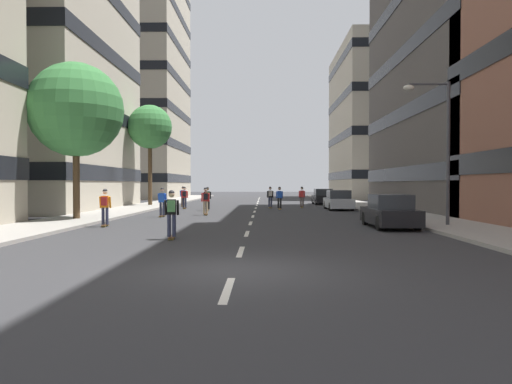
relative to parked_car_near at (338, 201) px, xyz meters
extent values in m
plane|color=#333335|center=(-6.43, 1.06, -0.70)|extent=(159.74, 159.74, 0.00)
cube|color=#9E9991|center=(-15.87, 4.39, -0.63)|extent=(3.61, 73.21, 0.14)
cube|color=#9E9991|center=(3.00, 4.39, -0.63)|extent=(3.61, 73.21, 0.14)
cube|color=silver|center=(-6.43, -27.56, -0.70)|extent=(0.16, 2.20, 0.01)
cube|color=silver|center=(-6.43, -22.56, -0.70)|extent=(0.16, 2.20, 0.01)
cube|color=silver|center=(-6.43, -17.56, -0.70)|extent=(0.16, 2.20, 0.01)
cube|color=silver|center=(-6.43, -12.56, -0.70)|extent=(0.16, 2.20, 0.01)
cube|color=silver|center=(-6.43, -7.56, -0.70)|extent=(0.16, 2.20, 0.01)
cube|color=silver|center=(-6.43, -2.56, -0.70)|extent=(0.16, 2.20, 0.01)
cube|color=silver|center=(-6.43, 2.44, -0.70)|extent=(0.16, 2.20, 0.01)
cube|color=silver|center=(-6.43, 7.44, -0.70)|extent=(0.16, 2.20, 0.01)
cube|color=silver|center=(-6.43, 12.44, -0.70)|extent=(0.16, 2.20, 0.01)
cube|color=silver|center=(-6.43, 17.44, -0.70)|extent=(0.16, 2.20, 0.01)
cube|color=silver|center=(-6.43, 22.44, -0.70)|extent=(0.16, 2.20, 0.01)
cube|color=silver|center=(-6.43, 27.44, -0.70)|extent=(0.16, 2.20, 0.01)
cube|color=silver|center=(-6.43, 32.44, -0.70)|extent=(0.16, 2.20, 0.01)
cube|color=#BCB29E|center=(-24.52, 0.14, 15.46)|extent=(13.70, 17.00, 32.32)
cube|color=black|center=(-24.52, 0.14, 2.07)|extent=(13.82, 17.12, 1.10)
cube|color=black|center=(-24.52, 0.14, 6.69)|extent=(13.82, 17.12, 1.10)
cube|color=black|center=(-24.52, 0.14, 11.31)|extent=(13.82, 17.12, 1.10)
cube|color=#B2A893|center=(-24.52, 30.38, 15.40)|extent=(13.70, 18.39, 32.21)
cube|color=black|center=(-24.52, 30.38, 2.06)|extent=(13.82, 18.51, 1.10)
cube|color=black|center=(-24.52, 30.38, 6.66)|extent=(13.82, 18.51, 1.10)
cube|color=black|center=(-24.52, 30.38, 11.26)|extent=(13.82, 18.51, 1.10)
cube|color=black|center=(-24.52, 30.38, 15.87)|extent=(13.82, 18.51, 1.10)
cube|color=black|center=(-24.52, 30.38, 20.47)|extent=(13.82, 18.51, 1.10)
cube|color=black|center=(-24.52, 30.38, 25.07)|extent=(13.82, 18.51, 1.10)
cube|color=#4C4744|center=(11.66, 0.14, 13.09)|extent=(13.70, 21.99, 27.58)
cube|color=black|center=(11.66, 0.14, 2.06)|extent=(13.82, 22.11, 1.10)
cube|color=black|center=(11.66, 0.14, 6.66)|extent=(13.82, 22.11, 1.10)
cube|color=black|center=(11.66, 0.14, 11.25)|extent=(13.82, 22.11, 1.10)
cube|color=#BCB29E|center=(11.66, 30.38, 9.82)|extent=(13.70, 20.27, 21.05)
cube|color=black|center=(11.66, 30.38, 2.46)|extent=(13.82, 20.39, 1.10)
cube|color=black|center=(11.66, 30.38, 7.72)|extent=(13.82, 20.39, 1.10)
cube|color=black|center=(11.66, 30.38, 12.98)|extent=(13.82, 20.39, 1.10)
cube|color=black|center=(11.66, 30.38, 18.24)|extent=(13.82, 20.39, 1.10)
cube|color=#B2B7BF|center=(0.00, 0.04, -0.17)|extent=(1.80, 4.40, 0.70)
cube|color=#2D3338|center=(0.00, -0.11, 0.50)|extent=(1.60, 2.10, 0.64)
cylinder|color=black|center=(-0.80, 1.49, -0.38)|extent=(0.22, 0.64, 0.64)
cylinder|color=black|center=(0.80, 1.49, -0.38)|extent=(0.22, 0.64, 0.64)
cylinder|color=black|center=(-0.80, -1.41, -0.38)|extent=(0.22, 0.64, 0.64)
cylinder|color=black|center=(0.80, -1.41, -0.38)|extent=(0.22, 0.64, 0.64)
cube|color=black|center=(0.00, 9.63, -0.17)|extent=(1.80, 4.40, 0.70)
cube|color=#2D3338|center=(0.00, 9.48, 0.50)|extent=(1.60, 2.10, 0.64)
cylinder|color=black|center=(-0.80, 11.08, -0.38)|extent=(0.22, 0.64, 0.64)
cylinder|color=black|center=(0.80, 11.08, -0.38)|extent=(0.22, 0.64, 0.64)
cylinder|color=black|center=(-0.80, 8.18, -0.38)|extent=(0.22, 0.64, 0.64)
cylinder|color=black|center=(0.80, 8.18, -0.38)|extent=(0.22, 0.64, 0.64)
cube|color=black|center=(0.00, -14.80, -0.17)|extent=(1.80, 4.40, 0.70)
cube|color=#2D3338|center=(0.00, -14.95, 0.50)|extent=(1.60, 2.10, 0.64)
cylinder|color=black|center=(-0.80, -13.35, -0.38)|extent=(0.22, 0.64, 0.64)
cylinder|color=black|center=(0.80, -13.35, -0.38)|extent=(0.22, 0.64, 0.64)
cylinder|color=black|center=(-0.80, -16.25, -0.38)|extent=(0.22, 0.64, 0.64)
cylinder|color=black|center=(0.80, -16.25, -0.38)|extent=(0.22, 0.64, 0.64)
cylinder|color=#4C3823|center=(-15.87, 5.16, 2.22)|extent=(0.36, 0.36, 5.56)
sphere|color=#387A3D|center=(-15.87, 5.16, 6.35)|extent=(3.87, 3.87, 3.87)
cylinder|color=#4C3823|center=(-15.87, -11.24, 1.48)|extent=(0.36, 0.36, 4.08)
sphere|color=#387A3D|center=(-15.87, -11.24, 5.28)|extent=(5.03, 5.03, 5.03)
cylinder|color=#3F3F44|center=(2.64, -14.82, 2.69)|extent=(0.16, 0.16, 6.50)
cylinder|color=#3F3F44|center=(1.74, -14.82, 5.84)|extent=(1.80, 0.10, 0.10)
ellipsoid|color=silver|center=(0.84, -14.82, 5.69)|extent=(0.50, 0.30, 0.24)
cube|color=brown|center=(-12.13, 1.21, -0.62)|extent=(0.21, 0.90, 0.02)
cylinder|color=#D8BF4C|center=(-12.13, 1.53, -0.66)|extent=(0.18, 0.07, 0.07)
cylinder|color=#D8BF4C|center=(-12.13, 0.89, -0.66)|extent=(0.18, 0.07, 0.07)
cylinder|color=#2D334C|center=(-12.22, 1.21, -0.21)|extent=(0.14, 0.14, 0.80)
cylinder|color=#2D334C|center=(-12.04, 1.21, -0.21)|extent=(0.14, 0.14, 0.80)
cube|color=red|center=(-12.13, 1.21, 0.47)|extent=(0.32, 0.20, 0.55)
cylinder|color=red|center=(-12.35, 1.26, 0.44)|extent=(0.09, 0.23, 0.55)
cylinder|color=red|center=(-11.91, 1.26, 0.44)|extent=(0.09, 0.23, 0.55)
sphere|color=beige|center=(-12.13, 1.23, 0.92)|extent=(0.22, 0.22, 0.22)
sphere|color=black|center=(-12.13, 1.23, 0.97)|extent=(0.21, 0.21, 0.21)
cube|color=black|center=(-12.13, 1.03, 0.50)|extent=(0.26, 0.16, 0.40)
cube|color=brown|center=(-2.57, 3.08, -0.62)|extent=(0.31, 0.92, 0.02)
cylinder|color=#D8BF4C|center=(-2.53, 3.40, -0.66)|extent=(0.19, 0.09, 0.07)
cylinder|color=#D8BF4C|center=(-2.61, 2.76, -0.66)|extent=(0.19, 0.09, 0.07)
cylinder|color=#594C47|center=(-2.66, 3.09, -0.21)|extent=(0.16, 0.16, 0.80)
cylinder|color=#594C47|center=(-2.48, 3.07, -0.21)|extent=(0.16, 0.16, 0.80)
cube|color=red|center=(-2.57, 3.08, 0.47)|extent=(0.34, 0.24, 0.55)
cylinder|color=red|center=(-2.78, 3.16, 0.44)|extent=(0.12, 0.24, 0.55)
cylinder|color=red|center=(-2.35, 3.10, 0.44)|extent=(0.12, 0.24, 0.55)
sphere|color=beige|center=(-2.57, 3.10, 0.92)|extent=(0.22, 0.22, 0.22)
sphere|color=black|center=(-2.57, 3.10, 0.97)|extent=(0.21, 0.21, 0.21)
cube|color=brown|center=(-9.09, -19.47, -0.62)|extent=(0.30, 0.92, 0.02)
cylinder|color=#D8BF4C|center=(-9.13, -19.15, -0.66)|extent=(0.19, 0.09, 0.07)
cylinder|color=#D8BF4C|center=(-9.05, -19.78, -0.66)|extent=(0.19, 0.09, 0.07)
cylinder|color=#2D334C|center=(-9.18, -19.48, -0.21)|extent=(0.16, 0.16, 0.80)
cylinder|color=#2D334C|center=(-9.00, -19.46, -0.21)|extent=(0.16, 0.16, 0.80)
cube|color=black|center=(-9.09, -19.47, 0.47)|extent=(0.34, 0.24, 0.55)
cylinder|color=black|center=(-9.31, -19.44, 0.44)|extent=(0.12, 0.24, 0.55)
cylinder|color=black|center=(-8.88, -19.39, 0.44)|extent=(0.12, 0.24, 0.55)
sphere|color=tan|center=(-9.09, -19.45, 0.92)|extent=(0.22, 0.22, 0.22)
sphere|color=black|center=(-9.09, -19.45, 0.97)|extent=(0.21, 0.21, 0.21)
cube|color=#4C8C4C|center=(-9.07, -19.65, 0.50)|extent=(0.28, 0.19, 0.40)
cube|color=brown|center=(-11.91, -8.10, -0.62)|extent=(0.27, 0.91, 0.02)
cylinder|color=#D8BF4C|center=(-11.89, -7.78, -0.66)|extent=(0.18, 0.08, 0.07)
cylinder|color=#D8BF4C|center=(-11.94, -8.42, -0.66)|extent=(0.18, 0.08, 0.07)
cylinder|color=#2D334C|center=(-12.00, -8.09, -0.21)|extent=(0.15, 0.15, 0.80)
cylinder|color=#2D334C|center=(-11.82, -8.11, -0.21)|extent=(0.15, 0.15, 0.80)
cube|color=blue|center=(-11.91, -8.10, 0.47)|extent=(0.33, 0.22, 0.55)
cylinder|color=blue|center=(-12.13, -8.03, 0.44)|extent=(0.11, 0.24, 0.55)
cylinder|color=blue|center=(-11.69, -8.07, 0.44)|extent=(0.11, 0.24, 0.55)
sphere|color=tan|center=(-11.91, -8.08, 0.92)|extent=(0.22, 0.22, 0.22)
sphere|color=black|center=(-11.91, -8.08, 0.97)|extent=(0.21, 0.21, 0.21)
cube|color=brown|center=(-12.93, 5.06, -0.62)|extent=(0.22, 0.90, 0.02)
cylinder|color=#D8BF4C|center=(-12.94, 5.38, -0.66)|extent=(0.18, 0.07, 0.07)
cylinder|color=#D8BF4C|center=(-12.93, 4.74, -0.66)|extent=(0.18, 0.07, 0.07)
cylinder|color=#594C47|center=(-13.02, 5.06, -0.21)|extent=(0.14, 0.14, 0.80)
cylinder|color=#594C47|center=(-12.84, 5.06, -0.21)|extent=(0.14, 0.14, 0.80)
cube|color=blue|center=(-12.93, 5.06, 0.47)|extent=(0.32, 0.21, 0.55)
cylinder|color=blue|center=(-13.15, 5.10, 0.44)|extent=(0.09, 0.23, 0.55)
cylinder|color=blue|center=(-12.71, 5.11, 0.44)|extent=(0.09, 0.23, 0.55)
sphere|color=tan|center=(-12.93, 5.08, 0.92)|extent=(0.22, 0.22, 0.22)
sphere|color=black|center=(-12.93, 5.08, 0.97)|extent=(0.21, 0.21, 0.21)
cube|color=#A52626|center=(-12.93, 4.88, 0.50)|extent=(0.26, 0.16, 0.40)
cube|color=brown|center=(-9.99, -1.21, -0.62)|extent=(0.29, 0.92, 0.02)
cylinder|color=#D8BF4C|center=(-10.02, -0.89, -0.66)|extent=(0.19, 0.09, 0.07)
cylinder|color=#D8BF4C|center=(-9.95, -1.53, -0.66)|extent=(0.19, 0.09, 0.07)
cylinder|color=black|center=(-10.08, -1.22, -0.21)|extent=(0.15, 0.15, 0.80)
cylinder|color=black|center=(-9.90, -1.20, -0.21)|extent=(0.15, 0.15, 0.80)
cube|color=black|center=(-9.99, -1.21, 0.47)|extent=(0.34, 0.23, 0.55)
cylinder|color=black|center=(-10.21, -1.19, 0.44)|extent=(0.11, 0.24, 0.55)
cylinder|color=black|center=(-9.77, -1.14, 0.44)|extent=(0.11, 0.24, 0.55)
sphere|color=#997051|center=(-9.99, -1.19, 0.92)|extent=(0.22, 0.22, 0.22)
sphere|color=black|center=(-9.99, -1.19, 0.97)|extent=(0.21, 0.21, 0.21)
cube|color=#4C8C4C|center=(-9.97, -1.39, 0.50)|extent=(0.28, 0.19, 0.40)
cube|color=brown|center=(-13.19, -14.56, -0.62)|extent=(0.30, 0.92, 0.02)
cylinder|color=#D8BF4C|center=(-13.22, -14.24, -0.66)|extent=(0.19, 0.09, 0.07)
cylinder|color=#D8BF4C|center=(-13.15, -14.88, -0.66)|extent=(0.19, 0.09, 0.07)
cylinder|color=#2D334C|center=(-13.27, -14.57, -0.21)|extent=(0.15, 0.15, 0.80)
cylinder|color=#2D334C|center=(-13.10, -14.55, -0.21)|extent=(0.15, 0.15, 0.80)
cube|color=orange|center=(-13.19, -14.56, 0.47)|extent=(0.34, 0.23, 0.55)
cylinder|color=orange|center=(-13.41, -14.54, 0.44)|extent=(0.11, 0.24, 0.55)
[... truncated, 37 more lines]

